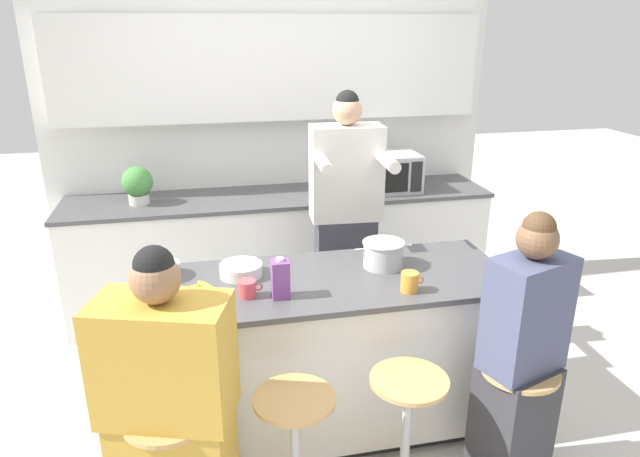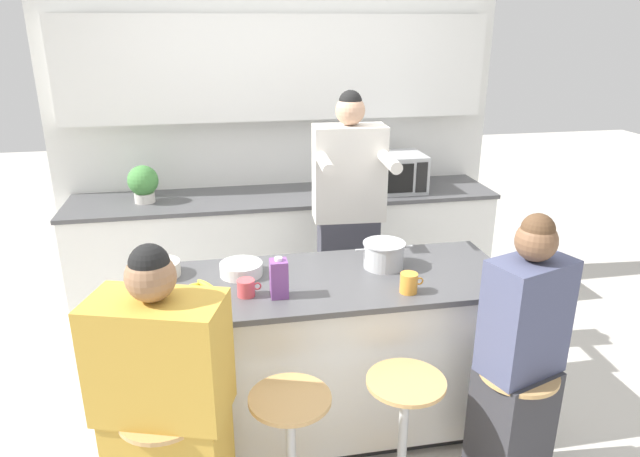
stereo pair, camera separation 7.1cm
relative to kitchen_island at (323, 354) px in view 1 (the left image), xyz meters
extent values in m
plane|color=beige|center=(0.00, 0.00, -0.46)|extent=(16.00, 16.00, 0.00)
cube|color=silver|center=(0.00, 1.82, 0.89)|extent=(3.42, 0.06, 2.70)
cube|color=white|center=(0.00, 1.71, 1.37)|extent=(3.15, 0.16, 0.75)
cube|color=white|center=(0.00, 1.48, -0.01)|extent=(3.15, 0.60, 0.89)
cube|color=#4C4C4F|center=(0.00, 1.48, 0.45)|extent=(3.18, 0.63, 0.03)
cube|color=black|center=(0.00, 0.00, -0.43)|extent=(1.83, 0.61, 0.06)
cube|color=white|center=(0.00, 0.00, 0.01)|extent=(1.91, 0.69, 0.81)
cube|color=#4C4C4F|center=(0.00, 0.00, 0.43)|extent=(1.95, 0.73, 0.03)
cylinder|color=tan|center=(-0.78, -0.63, 0.20)|extent=(0.35, 0.35, 0.02)
cylinder|color=tan|center=(-0.26, -0.62, 0.20)|extent=(0.35, 0.35, 0.02)
cylinder|color=#B7BABC|center=(0.26, -0.59, -0.13)|extent=(0.04, 0.04, 0.63)
cylinder|color=tan|center=(0.26, -0.59, 0.20)|extent=(0.35, 0.35, 0.02)
cylinder|color=#B7BABC|center=(0.78, -0.63, -0.13)|extent=(0.04, 0.04, 0.63)
cylinder|color=tan|center=(0.78, -0.63, 0.20)|extent=(0.35, 0.35, 0.02)
cube|color=#383842|center=(0.30, 0.69, 0.03)|extent=(0.39, 0.24, 0.98)
cube|color=silver|center=(0.30, 0.69, 0.82)|extent=(0.45, 0.25, 0.58)
cylinder|color=silver|center=(0.10, 0.43, 0.94)|extent=(0.09, 0.33, 0.07)
cylinder|color=silver|center=(0.47, 0.41, 0.94)|extent=(0.09, 0.33, 0.07)
sphere|color=tan|center=(0.30, 0.69, 1.20)|extent=(0.19, 0.19, 0.18)
sphere|color=black|center=(0.30, 0.69, 1.25)|extent=(0.15, 0.15, 0.14)
cube|color=gold|center=(-0.77, -0.61, 0.46)|extent=(0.58, 0.43, 0.50)
sphere|color=#936B4C|center=(-0.77, -0.61, 0.80)|extent=(0.24, 0.24, 0.19)
sphere|color=black|center=(-0.77, -0.61, 0.85)|extent=(0.19, 0.19, 0.15)
cube|color=#333338|center=(0.79, -0.61, -0.13)|extent=(0.39, 0.36, 0.66)
cube|color=#474C6B|center=(0.79, -0.61, 0.47)|extent=(0.41, 0.33, 0.54)
sphere|color=brown|center=(0.79, -0.61, 0.83)|extent=(0.22, 0.22, 0.18)
sphere|color=#513823|center=(0.79, -0.61, 0.88)|extent=(0.18, 0.18, 0.14)
cylinder|color=#B7BABC|center=(0.35, 0.09, 0.51)|extent=(0.22, 0.22, 0.13)
cylinder|color=#B7BABC|center=(0.35, 0.09, 0.58)|extent=(0.23, 0.23, 0.01)
cylinder|color=#B7BABC|center=(0.22, 0.09, 0.55)|extent=(0.05, 0.01, 0.01)
cylinder|color=#B7BABC|center=(0.48, 0.09, 0.55)|extent=(0.05, 0.01, 0.01)
cylinder|color=white|center=(-0.41, 0.13, 0.48)|extent=(0.22, 0.22, 0.07)
cylinder|color=silver|center=(-0.82, 0.20, 0.48)|extent=(0.20, 0.20, 0.08)
cylinder|color=#DB4C51|center=(-0.40, -0.12, 0.49)|extent=(0.09, 0.09, 0.08)
torus|color=#DB4C51|center=(-0.34, -0.12, 0.49)|extent=(0.04, 0.01, 0.04)
cylinder|color=orange|center=(0.38, -0.23, 0.49)|extent=(0.09, 0.09, 0.10)
torus|color=orange|center=(0.44, -0.23, 0.50)|extent=(0.04, 0.01, 0.04)
ellipsoid|color=yellow|center=(-0.62, -0.07, 0.47)|extent=(0.14, 0.05, 0.06)
ellipsoid|color=yellow|center=(-0.65, -0.03, 0.47)|extent=(0.11, 0.13, 0.06)
ellipsoid|color=yellow|center=(-0.58, -0.03, 0.47)|extent=(0.12, 0.12, 0.06)
cube|color=#7A428E|center=(-0.24, -0.15, 0.54)|extent=(0.08, 0.08, 0.19)
cylinder|color=white|center=(-0.24, -0.15, 0.64)|extent=(0.04, 0.04, 0.02)
cube|color=#B2B5B7|center=(0.82, 1.44, 0.61)|extent=(0.47, 0.36, 0.28)
cube|color=black|center=(0.78, 1.26, 0.61)|extent=(0.29, 0.01, 0.22)
cube|color=black|center=(0.99, 1.26, 0.61)|extent=(0.08, 0.01, 0.23)
cylinder|color=beige|center=(-1.02, 1.48, 0.50)|extent=(0.14, 0.14, 0.07)
sphere|color=#478942|center=(-1.02, 1.48, 0.63)|extent=(0.22, 0.22, 0.22)
camera|label=1|loc=(-0.58, -2.60, 1.69)|focal=32.00mm
camera|label=2|loc=(-0.51, -2.62, 1.69)|focal=32.00mm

